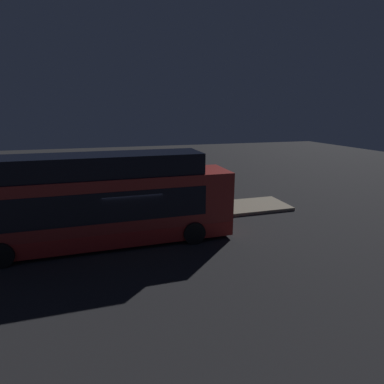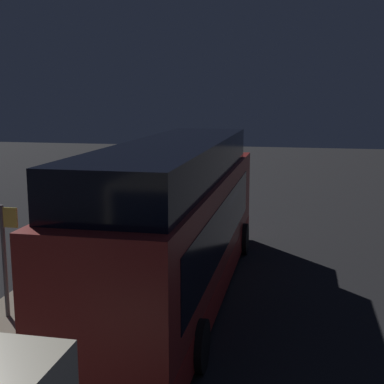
% 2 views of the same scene
% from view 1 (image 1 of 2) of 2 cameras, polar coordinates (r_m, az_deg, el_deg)
% --- Properties ---
extents(ground, '(80.00, 80.00, 0.00)m').
position_cam_1_polar(ground, '(14.65, -11.15, -8.95)').
color(ground, '#232326').
extents(platform, '(20.00, 2.73, 0.18)m').
position_cam_1_polar(platform, '(17.37, -12.13, -4.80)').
color(platform, gray).
rests_on(platform, ground).
extents(bus_lead, '(12.24, 2.75, 4.12)m').
position_cam_1_polar(bus_lead, '(14.04, -17.81, -2.37)').
color(bus_lead, maroon).
rests_on(bus_lead, ground).
extents(passenger_boarding, '(0.47, 0.47, 1.73)m').
position_cam_1_polar(passenger_boarding, '(18.02, 2.45, -0.29)').
color(passenger_boarding, gray).
rests_on(passenger_boarding, platform).
extents(passenger_waiting, '(0.55, 0.39, 1.68)m').
position_cam_1_polar(passenger_waiting, '(16.50, -13.25, -2.23)').
color(passenger_waiting, silver).
rests_on(passenger_waiting, platform).
extents(passenger_with_bags, '(0.58, 0.42, 1.79)m').
position_cam_1_polar(passenger_with_bags, '(17.14, -8.77, -1.13)').
color(passenger_with_bags, '#2D2D33').
rests_on(passenger_with_bags, platform).
extents(suitcase, '(0.33, 0.22, 0.99)m').
position_cam_1_polar(suitcase, '(18.70, 2.55, -1.54)').
color(suitcase, black).
rests_on(suitcase, platform).
extents(sign_post, '(0.10, 0.77, 2.63)m').
position_cam_1_polar(sign_post, '(17.67, -25.41, 0.37)').
color(sign_post, '#4C4C51').
rests_on(sign_post, platform).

